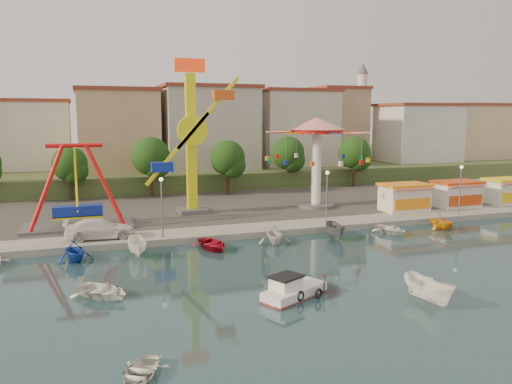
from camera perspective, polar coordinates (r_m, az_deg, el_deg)
name	(u,v)px	position (r m, az deg, el deg)	size (l,w,h in m)	color
ground	(308,279)	(35.07, 5.96, -9.85)	(200.00, 200.00, 0.00)	#132C35
quay_deck	(166,175)	(93.81, -10.20, 1.91)	(200.00, 100.00, 0.60)	#9E998E
asphalt_pad	(207,201)	(62.63, -5.66, -1.03)	(90.00, 28.00, 0.01)	#4C4944
hill_terrace	(162,166)	(98.60, -10.67, 2.92)	(200.00, 60.00, 3.00)	#384C26
pirate_ship_ride	(77,188)	(50.06, -19.82, 0.44)	(10.00, 5.00, 8.00)	#59595E
kamikaze_tower	(195,141)	(54.10, -7.01, 5.81)	(6.93, 3.10, 16.50)	#59595E
wave_swinger	(317,142)	(57.80, 6.96, 5.71)	(11.60, 11.60, 10.40)	#59595E
booth_left	(404,197)	(58.13, 16.60, -0.55)	(5.40, 3.78, 3.08)	white
booth_mid	(457,194)	(62.54, 21.95, -0.19)	(5.40, 3.78, 3.08)	white
booth_right	(507,191)	(67.72, 26.80, 0.14)	(5.40, 3.78, 3.08)	white
lamp_post_1	(162,209)	(44.27, -10.70, -1.91)	(0.14, 0.14, 5.00)	#59595E
lamp_post_2	(327,199)	(49.12, 8.10, -0.81)	(0.14, 0.14, 5.00)	#59595E
lamp_post_3	(460,191)	(58.12, 22.29, 0.09)	(0.14, 0.14, 5.00)	#59595E
tree_1	(70,164)	(66.63, -20.54, 3.03)	(4.35, 4.35, 6.80)	#382314
tree_2	(151,156)	(66.61, -11.94, 4.01)	(5.02, 5.02, 7.85)	#382314
tree_3	(228,158)	(67.20, -3.27, 3.91)	(4.68, 4.68, 7.32)	#382314
tree_4	(288,153)	(73.29, 3.66, 4.45)	(4.86, 4.86, 7.60)	#382314
tree_5	(354,153)	(76.11, 11.18, 4.43)	(4.83, 4.83, 7.54)	#382314
building_1	(33,142)	(81.89, -24.11, 5.26)	(12.33, 9.01, 8.63)	silver
building_2	(123,132)	(82.32, -14.93, 6.64)	(11.95, 9.28, 11.23)	tan
building_3	(213,138)	(81.41, -4.96, 6.16)	(12.59, 10.50, 9.20)	beige
building_4	(282,136)	(88.83, 3.00, 6.40)	(10.75, 9.23, 9.24)	beige
building_5	(354,130)	(92.95, 11.13, 6.96)	(12.77, 10.96, 11.21)	tan
building_6	(414,127)	(98.10, 17.61, 7.13)	(8.23, 8.98, 12.36)	silver
building_7	(448,135)	(109.38, 21.06, 6.14)	(11.59, 10.93, 8.76)	beige
minaret	(362,109)	(97.93, 11.97, 9.32)	(2.80, 2.80, 18.00)	silver
cabin_motorboat	(293,291)	(31.43, 4.21, -11.24)	(4.73, 3.49, 1.56)	white
rowboat_a	(102,291)	(32.91, -17.19, -10.72)	(2.78, 3.89, 0.81)	white
rowboat_b	(140,371)	(23.20, -13.16, -19.34)	(2.06, 2.88, 0.60)	white
skiff	(429,290)	(32.21, 19.13, -10.53)	(1.52, 4.03, 1.56)	white
van	(100,229)	(45.33, -17.39, -4.03)	(2.40, 5.90, 1.71)	white
moored_boat_1	(74,250)	(41.21, -20.05, -6.30)	(2.75, 3.19, 1.68)	#133BAB
moored_boat_2	(137,247)	(41.39, -13.41, -6.08)	(1.44, 3.83, 1.48)	white
moored_boat_3	(212,244)	(42.46, -5.02, -5.96)	(2.82, 3.94, 0.82)	#AD0D20
moored_boat_4	(274,234)	(44.00, 2.12, -4.80)	(2.83, 3.28, 1.73)	silver
moored_boat_5	(335,231)	(46.48, 9.06, -4.37)	(1.39, 3.68, 1.42)	#5D5E63
moored_boat_6	(391,229)	(49.59, 15.16, -4.14)	(2.62, 3.67, 0.76)	white
moored_boat_7	(441,221)	(52.89, 20.35, -3.11)	(2.67, 3.09, 1.63)	orange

